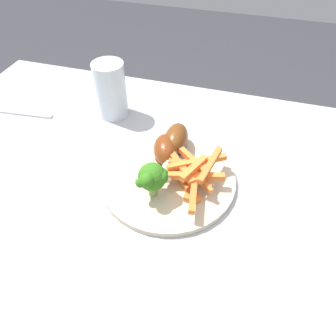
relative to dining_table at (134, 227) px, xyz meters
name	(u,v)px	position (x,y,z in m)	size (l,w,h in m)	color
ground_plane	(147,324)	(0.00, 0.00, -0.60)	(6.00, 6.00, 0.00)	#333338
dining_table	(134,227)	(0.00, 0.00, 0.00)	(0.99, 0.76, 0.71)	#B7B7BC
dinner_plate	(168,178)	(0.06, 0.05, 0.12)	(0.25, 0.25, 0.01)	beige
broccoli_floret_front	(152,179)	(0.05, -0.01, 0.17)	(0.05, 0.05, 0.07)	#83A658
carrot_fries_pile	(194,173)	(0.11, 0.04, 0.15)	(0.11, 0.14, 0.04)	orange
chicken_drumstick_near	(166,151)	(0.04, 0.09, 0.15)	(0.07, 0.12, 0.05)	#4F1E0B
chicken_drumstick_far	(176,141)	(0.06, 0.12, 0.15)	(0.05, 0.13, 0.05)	#4B220D
fork	(14,112)	(-0.35, 0.15, 0.12)	(0.19, 0.01, 0.01)	silver
water_glass	(111,90)	(-0.12, 0.21, 0.18)	(0.07, 0.07, 0.13)	silver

